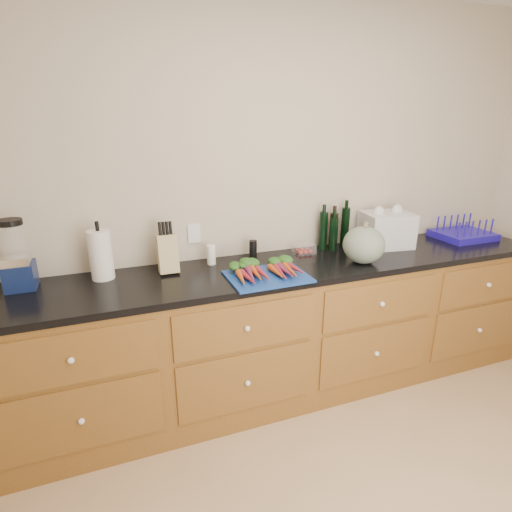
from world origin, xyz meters
name	(u,v)px	position (x,y,z in m)	size (l,w,h in m)	color
wall_back	(278,199)	(0.00, 1.62, 1.30)	(4.10, 0.05, 2.60)	beige
cabinets	(295,331)	(0.00, 1.30, 0.45)	(3.60, 0.64, 0.90)	brown
countertop	(296,266)	(0.00, 1.30, 0.92)	(3.64, 0.62, 0.04)	black
cutting_board	(267,276)	(-0.27, 1.14, 0.95)	(0.46, 0.35, 0.01)	navy
carrots	(265,269)	(-0.27, 1.19, 0.98)	(0.41, 0.30, 0.06)	#C64B17
squash	(364,245)	(0.41, 1.17, 1.06)	(0.27, 0.27, 0.24)	slate
blender_appliance	(17,259)	(-1.59, 1.46, 1.11)	(0.15, 0.15, 0.39)	#101E4E
paper_towel	(101,255)	(-1.17, 1.46, 1.08)	(0.13, 0.13, 0.29)	white
knife_block	(167,254)	(-0.80, 1.44, 1.05)	(0.11, 0.11, 0.23)	tan
grinder_salt	(211,255)	(-0.52, 1.48, 1.00)	(0.05, 0.05, 0.12)	white
grinder_pepper	(253,250)	(-0.23, 1.48, 1.00)	(0.05, 0.05, 0.13)	black
canister_chrome	(253,252)	(-0.24, 1.48, 0.99)	(0.05, 0.05, 0.10)	silver
tomato_box	(304,249)	(0.14, 1.47, 0.97)	(0.14, 0.11, 0.06)	white
bottles	(334,230)	(0.39, 1.51, 1.07)	(0.24, 0.12, 0.29)	black
grocery_bag	(386,230)	(0.77, 1.42, 1.06)	(0.34, 0.27, 0.25)	white
dish_rack	(463,233)	(1.48, 1.38, 0.98)	(0.41, 0.33, 0.17)	#1F13AA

